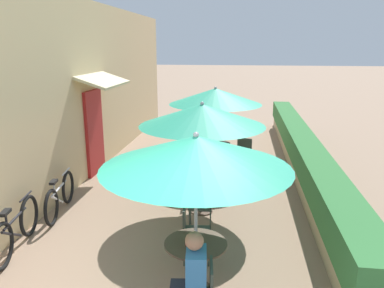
{
  "coord_description": "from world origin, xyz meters",
  "views": [
    {
      "loc": [
        1.25,
        -2.78,
        3.15
      ],
      "look_at": [
        0.15,
        5.28,
        1.0
      ],
      "focal_mm": 35.0,
      "sensor_mm": 36.0,
      "label": 1
    }
  ],
  "objects_px": {
    "patio_umbrella_mid": "(202,115)",
    "patio_umbrella_far": "(215,96)",
    "patio_table_mid": "(202,186)",
    "cafe_chair_mid_right": "(199,174)",
    "coffee_cup_far": "(209,141)",
    "patio_table_near": "(196,255)",
    "bicycle_leaning": "(16,229)",
    "bicycle_second": "(60,196)",
    "seated_patron_near_left": "(191,279)",
    "cafe_chair_near_right": "(192,228)",
    "cafe_chair_mid_left": "(205,202)",
    "patio_table_far": "(214,150)",
    "cafe_chair_far_right": "(243,153)",
    "coffee_cup_near": "(188,242)",
    "coffee_cup_mid": "(203,172)",
    "cafe_chair_far_left": "(187,148)",
    "patio_umbrella_near": "(196,152)"
  },
  "relations": [
    {
      "from": "cafe_chair_mid_left",
      "to": "bicycle_leaning",
      "type": "bearing_deg",
      "value": 106.19
    },
    {
      "from": "coffee_cup_mid",
      "to": "bicycle_second",
      "type": "relative_size",
      "value": 0.05
    },
    {
      "from": "coffee_cup_far",
      "to": "bicycle_leaning",
      "type": "relative_size",
      "value": 0.05
    },
    {
      "from": "patio_umbrella_mid",
      "to": "patio_table_far",
      "type": "xyz_separation_m",
      "value": [
        0.05,
        2.63,
        -1.39
      ]
    },
    {
      "from": "patio_table_near",
      "to": "seated_patron_near_left",
      "type": "relative_size",
      "value": 0.65
    },
    {
      "from": "seated_patron_near_left",
      "to": "patio_table_mid",
      "type": "xyz_separation_m",
      "value": [
        -0.24,
        3.19,
        -0.17
      ]
    },
    {
      "from": "patio_umbrella_far",
      "to": "coffee_cup_far",
      "type": "bearing_deg",
      "value": 174.22
    },
    {
      "from": "seated_patron_near_left",
      "to": "bicycle_leaning",
      "type": "relative_size",
      "value": 0.74
    },
    {
      "from": "patio_table_near",
      "to": "cafe_chair_near_right",
      "type": "distance_m",
      "value": 0.75
    },
    {
      "from": "patio_umbrella_near",
      "to": "cafe_chair_far_right",
      "type": "distance_m",
      "value": 5.16
    },
    {
      "from": "patio_table_mid",
      "to": "patio_umbrella_far",
      "type": "xyz_separation_m",
      "value": [
        0.05,
        2.63,
        1.39
      ]
    },
    {
      "from": "cafe_chair_near_right",
      "to": "patio_umbrella_far",
      "type": "relative_size",
      "value": 0.37
    },
    {
      "from": "cafe_chair_near_right",
      "to": "patio_table_mid",
      "type": "distance_m",
      "value": 1.71
    },
    {
      "from": "cafe_chair_far_right",
      "to": "coffee_cup_far",
      "type": "relative_size",
      "value": 9.67
    },
    {
      "from": "coffee_cup_near",
      "to": "coffee_cup_mid",
      "type": "distance_m",
      "value": 2.69
    },
    {
      "from": "patio_table_far",
      "to": "patio_umbrella_mid",
      "type": "bearing_deg",
      "value": -90.99
    },
    {
      "from": "cafe_chair_far_right",
      "to": "bicycle_second",
      "type": "relative_size",
      "value": 0.52
    },
    {
      "from": "seated_patron_near_left",
      "to": "cafe_chair_mid_left",
      "type": "height_order",
      "value": "seated_patron_near_left"
    },
    {
      "from": "bicycle_leaning",
      "to": "patio_table_mid",
      "type": "bearing_deg",
      "value": 24.43
    },
    {
      "from": "patio_table_mid",
      "to": "cafe_chair_mid_right",
      "type": "xyz_separation_m",
      "value": [
        -0.14,
        0.74,
        -0.01
      ]
    },
    {
      "from": "cafe_chair_far_left",
      "to": "bicycle_second",
      "type": "bearing_deg",
      "value": -105.09
    },
    {
      "from": "patio_umbrella_mid",
      "to": "patio_umbrella_far",
      "type": "distance_m",
      "value": 2.63
    },
    {
      "from": "patio_table_near",
      "to": "bicycle_second",
      "type": "distance_m",
      "value": 3.51
    },
    {
      "from": "patio_umbrella_mid",
      "to": "patio_umbrella_far",
      "type": "xyz_separation_m",
      "value": [
        0.05,
        2.63,
        0.0
      ]
    },
    {
      "from": "cafe_chair_mid_left",
      "to": "patio_table_far",
      "type": "height_order",
      "value": "cafe_chair_mid_left"
    },
    {
      "from": "cafe_chair_far_left",
      "to": "coffee_cup_near",
      "type": "bearing_deg",
      "value": -64.67
    },
    {
      "from": "cafe_chair_far_right",
      "to": "coffee_cup_far",
      "type": "height_order",
      "value": "cafe_chair_far_right"
    },
    {
      "from": "coffee_cup_mid",
      "to": "cafe_chair_far_right",
      "type": "relative_size",
      "value": 0.1
    },
    {
      "from": "patio_table_near",
      "to": "bicycle_leaning",
      "type": "bearing_deg",
      "value": 167.84
    },
    {
      "from": "cafe_chair_near_right",
      "to": "bicycle_second",
      "type": "bearing_deg",
      "value": -121.11
    },
    {
      "from": "coffee_cup_far",
      "to": "bicycle_second",
      "type": "relative_size",
      "value": 0.05
    },
    {
      "from": "seated_patron_near_left",
      "to": "cafe_chair_near_right",
      "type": "xyz_separation_m",
      "value": [
        -0.2,
        1.48,
        -0.17
      ]
    },
    {
      "from": "patio_umbrella_mid",
      "to": "coffee_cup_mid",
      "type": "distance_m",
      "value": 1.18
    },
    {
      "from": "seated_patron_near_left",
      "to": "patio_table_near",
      "type": "bearing_deg",
      "value": -2.71
    },
    {
      "from": "seated_patron_near_left",
      "to": "coffee_cup_mid",
      "type": "distance_m",
      "value": 3.38
    },
    {
      "from": "seated_patron_near_left",
      "to": "bicycle_second",
      "type": "height_order",
      "value": "seated_patron_near_left"
    },
    {
      "from": "patio_umbrella_far",
      "to": "coffee_cup_far",
      "type": "height_order",
      "value": "patio_umbrella_far"
    },
    {
      "from": "patio_table_mid",
      "to": "bicycle_second",
      "type": "bearing_deg",
      "value": -170.67
    },
    {
      "from": "coffee_cup_mid",
      "to": "coffee_cup_far",
      "type": "relative_size",
      "value": 1.0
    },
    {
      "from": "seated_patron_near_left",
      "to": "coffee_cup_far",
      "type": "relative_size",
      "value": 13.89
    },
    {
      "from": "seated_patron_near_left",
      "to": "cafe_chair_mid_right",
      "type": "xyz_separation_m",
      "value": [
        -0.37,
        3.93,
        -0.17
      ]
    },
    {
      "from": "patio_table_near",
      "to": "bicycle_leaning",
      "type": "height_order",
      "value": "bicycle_leaning"
    },
    {
      "from": "patio_table_near",
      "to": "coffee_cup_mid",
      "type": "height_order",
      "value": "coffee_cup_mid"
    },
    {
      "from": "patio_umbrella_far",
      "to": "coffee_cup_far",
      "type": "distance_m",
      "value": 1.18
    },
    {
      "from": "patio_umbrella_near",
      "to": "cafe_chair_near_right",
      "type": "height_order",
      "value": "patio_umbrella_near"
    },
    {
      "from": "bicycle_second",
      "to": "cafe_chair_far_left",
      "type": "bearing_deg",
      "value": 48.97
    },
    {
      "from": "patio_table_mid",
      "to": "patio_umbrella_far",
      "type": "height_order",
      "value": "patio_umbrella_far"
    },
    {
      "from": "patio_table_near",
      "to": "patio_umbrella_mid",
      "type": "distance_m",
      "value": 2.82
    },
    {
      "from": "patio_umbrella_near",
      "to": "coffee_cup_far",
      "type": "bearing_deg",
      "value": 93.46
    },
    {
      "from": "cafe_chair_mid_right",
      "to": "coffee_cup_far",
      "type": "distance_m",
      "value": 1.92
    }
  ]
}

